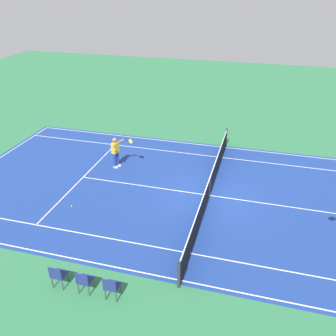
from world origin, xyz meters
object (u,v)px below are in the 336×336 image
Objects in this scene: tennis_ball at (72,206)px; tennis_net at (210,186)px; spectator_chair_1 at (84,280)px; spectator_chair_2 at (58,275)px; spectator_chair_0 at (111,286)px; tennis_player_near at (116,151)px.

tennis_net is at bearing -155.71° from tennis_ball.
spectator_chair_1 is (2.81, 6.81, 0.03)m from tennis_net.
spectator_chair_2 is (3.74, 6.81, 0.03)m from tennis_net.
tennis_ball is (5.64, 2.54, -0.46)m from tennis_net.
spectator_chair_0 is at bearing 180.00° from spectator_chair_1.
spectator_chair_0 is (1.89, 6.81, 0.03)m from tennis_net.
tennis_net is at bearing 163.64° from tennis_player_near.
tennis_player_near is at bearing -16.36° from tennis_net.
spectator_chair_2 is at bearing 61.23° from tennis_net.
spectator_chair_2 is at bearing 99.92° from tennis_player_near.
spectator_chair_2 is (1.85, 0.00, 0.00)m from spectator_chair_0.
spectator_chair_2 is at bearing 0.00° from spectator_chair_1.
spectator_chair_1 is (-2.83, 4.26, 0.49)m from tennis_ball.
tennis_ball is at bearing 83.74° from tennis_player_near.
tennis_player_near reaches higher than tennis_ball.
tennis_net is 7.77m from spectator_chair_2.
tennis_net reaches higher than spectator_chair_1.
tennis_player_near is at bearing -96.26° from tennis_ball.
spectator_chair_0 is 1.85m from spectator_chair_2.
spectator_chair_1 is 0.92m from spectator_chair_2.
tennis_player_near is 4.19m from tennis_ball.
spectator_chair_1 is (-2.38, 8.33, -0.41)m from tennis_player_near.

